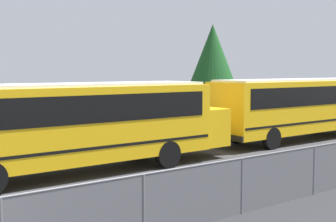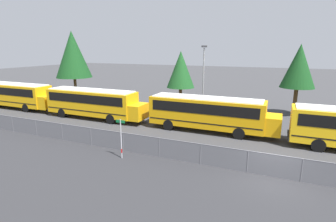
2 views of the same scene
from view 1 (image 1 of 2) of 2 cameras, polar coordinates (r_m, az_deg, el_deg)
name	(u,v)px [view 1 (image 1 of 2)]	position (r m, az deg, el deg)	size (l,w,h in m)	color
school_bus_3	(81,120)	(16.76, -10.58, -1.08)	(11.92, 2.55, 3.20)	yellow
school_bus_4	(300,104)	(25.49, 15.75, 0.88)	(11.92, 2.55, 3.20)	yellow
tree_2	(213,55)	(34.30, 5.46, 6.77)	(3.43, 3.43, 6.99)	#51381E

